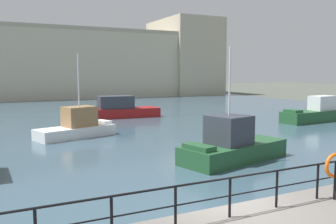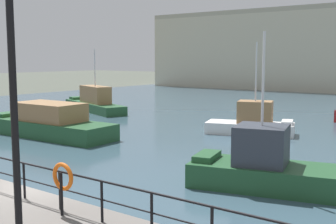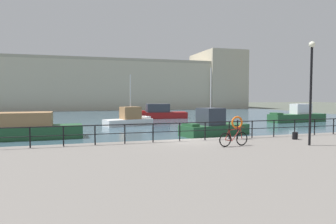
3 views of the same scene
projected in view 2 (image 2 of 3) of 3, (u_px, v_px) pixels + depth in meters
ground_plane at (29, 213)px, 14.05m from camera, size 240.00×240.00×0.00m
water_basin at (321, 115)px, 38.18m from camera, size 80.00×60.00×0.01m
moored_cabin_cruiser at (94, 102)px, 41.01m from camera, size 9.83×5.33×5.77m
moored_harbor_tender at (268, 168)px, 16.60m from camera, size 6.59×3.77×5.94m
moored_small_launch at (252, 122)px, 28.54m from camera, size 5.98×3.69×5.98m
moored_red_daysailer at (48, 123)px, 27.80m from camera, size 9.58×3.12×2.15m
quay_railing at (41, 178)px, 12.25m from camera, size 23.85×0.07×1.08m
life_ring_stand at (63, 178)px, 11.33m from camera, size 0.75×0.16×1.40m
quay_lamp_post at (14, 100)px, 7.07m from camera, size 0.32×0.32×5.45m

